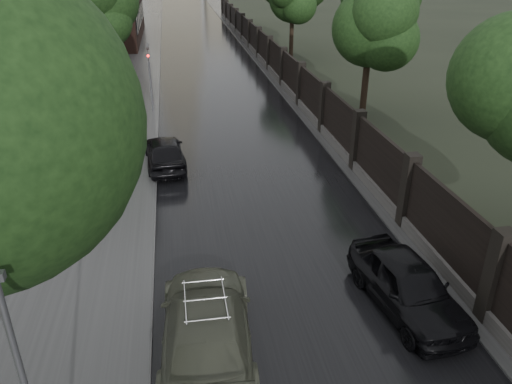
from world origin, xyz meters
name	(u,v)px	position (x,y,z in m)	size (l,w,h in m)	color
fence_right	(277,66)	(4.60, 32.01, 1.01)	(0.45, 75.72, 2.70)	#383533
tree_left_far	(87,11)	(-8.00, 30.00, 5.24)	(4.25, 4.25, 7.39)	black
tree_right_b	(370,28)	(7.50, 22.00, 4.95)	(4.08, 4.08, 7.01)	black
traffic_light	(150,72)	(-4.30, 24.99, 2.40)	(0.16, 0.32, 4.00)	#59595E
volga_sedan	(207,327)	(-2.64, 5.03, 0.77)	(2.16, 5.31, 1.54)	#444738
hatchback_left	(165,152)	(-3.60, 16.73, 0.70)	(1.65, 4.11, 1.40)	black
car_right_near	(408,285)	(2.75, 5.84, 0.73)	(1.73, 4.30, 1.47)	black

